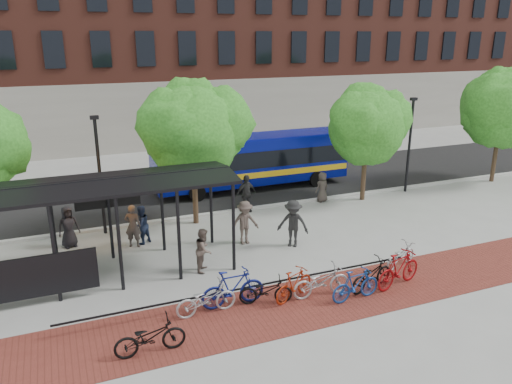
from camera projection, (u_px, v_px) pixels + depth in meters
name	position (u px, v px, depth m)	size (l,w,h in m)	color
ground	(286.00, 239.00, 21.10)	(160.00, 160.00, 0.00)	#9E9E99
asphalt_street	(225.00, 188.00, 28.15)	(160.00, 8.00, 0.01)	black
curb	(251.00, 209.00, 24.61)	(160.00, 0.25, 0.12)	#B7B7B2
brick_strip	(297.00, 305.00, 15.96)	(24.00, 3.00, 0.01)	maroon
bike_rack_rail	(249.00, 299.00, 16.29)	(12.00, 0.05, 0.95)	black
building_brick	(264.00, 14.00, 44.62)	(55.00, 14.00, 20.00)	brown
bus_shelter	(76.00, 198.00, 16.83)	(10.60, 3.07, 3.60)	black
tree_b	(194.00, 126.00, 21.66)	(5.15, 4.20, 6.47)	#382619
tree_c	(368.00, 122.00, 25.02)	(4.66, 3.80, 5.92)	#382619
tree_d	(503.00, 105.00, 28.15)	(5.39, 4.40, 6.55)	#382619
lamp_post_left	(100.00, 172.00, 20.92)	(0.35, 0.20, 5.12)	black
lamp_post_right	(410.00, 142.00, 26.69)	(0.35, 0.20, 5.12)	black
bus	(252.00, 158.00, 27.67)	(10.94, 2.66, 2.95)	#06107F
bike_0	(150.00, 337.00, 13.39)	(0.68, 1.94, 1.02)	black
bike_2	(206.00, 299.00, 15.30)	(0.67, 1.94, 1.02)	#A5A6A8
bike_3	(233.00, 288.00, 15.72)	(0.59, 2.09, 1.26)	navy
bike_4	(266.00, 291.00, 15.93)	(0.60, 1.71, 0.90)	black
bike_5	(294.00, 284.00, 16.19)	(0.49, 1.74, 1.05)	#98260D
bike_6	(321.00, 281.00, 16.36)	(0.70, 2.01, 1.06)	#AAAAAC
bike_7	(356.00, 285.00, 16.10)	(0.51, 1.80, 1.08)	navy
bike_8	(371.00, 275.00, 16.84)	(0.68, 1.94, 1.02)	black
bike_9	(399.00, 269.00, 16.98)	(0.59, 2.10, 1.26)	maroon
bike_10	(401.00, 255.00, 18.46)	(0.60, 1.71, 0.90)	#9D9D9F
pedestrian_0	(68.00, 227.00, 20.09)	(0.85, 0.55, 1.73)	black
pedestrian_1	(133.00, 226.00, 20.10)	(0.66, 0.43, 1.80)	#3F3632
pedestrian_2	(141.00, 225.00, 20.42)	(0.79, 0.62, 1.64)	#1E2946
pedestrian_3	(245.00, 223.00, 20.38)	(1.19, 0.68, 1.84)	#4C4039
pedestrian_4	(246.00, 194.00, 24.05)	(1.09, 0.45, 1.86)	#2B2B2B
pedestrian_6	(322.00, 187.00, 25.61)	(0.76, 0.50, 1.56)	#3C3530
pedestrian_8	(204.00, 250.00, 18.07)	(0.79, 0.61, 1.62)	brown
pedestrian_9	(293.00, 224.00, 20.11)	(1.27, 0.73, 1.97)	black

